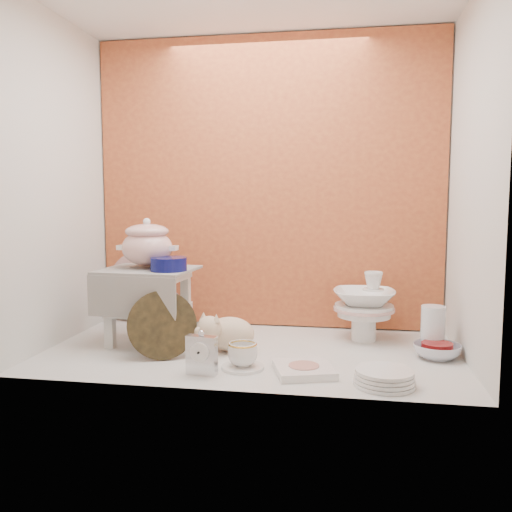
{
  "coord_description": "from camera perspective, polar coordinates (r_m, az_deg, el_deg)",
  "views": [
    {
      "loc": [
        0.41,
        -2.27,
        0.67
      ],
      "look_at": [
        0.02,
        0.02,
        0.42
      ],
      "focal_mm": 37.54,
      "sensor_mm": 36.0,
      "label": 1
    }
  ],
  "objects": [
    {
      "name": "lattice_dish",
      "position": [
        2.11,
        5.11,
        -11.98
      ],
      "size": [
        0.27,
        0.27,
        0.03
      ],
      "primitive_type": "cube",
      "rotation": [
        0.0,
        0.0,
        0.3
      ],
      "color": "white",
      "rests_on": "ground"
    },
    {
      "name": "floral_platter",
      "position": [
        2.96,
        -12.27,
        -3.26
      ],
      "size": [
        0.39,
        0.1,
        0.39
      ],
      "primitive_type": null,
      "rotation": [
        0.0,
        0.0,
        -0.14
      ],
      "color": "silver",
      "rests_on": "ground"
    },
    {
      "name": "blue_white_vase",
      "position": [
        2.84,
        -9.36,
        -5.05
      ],
      "size": [
        0.31,
        0.31,
        0.24
      ],
      "primitive_type": "imported",
      "rotation": [
        0.0,
        0.0,
        -0.41
      ],
      "color": "white",
      "rests_on": "ground"
    },
    {
      "name": "dinner_plate_stack",
      "position": [
        2.02,
        13.5,
        -12.46
      ],
      "size": [
        0.26,
        0.26,
        0.06
      ],
      "primitive_type": "cylinder",
      "rotation": [
        0.0,
        0.0,
        0.17
      ],
      "color": "white",
      "rests_on": "ground"
    },
    {
      "name": "plush_pig",
      "position": [
        2.37,
        -2.78,
        -8.21
      ],
      "size": [
        0.33,
        0.27,
        0.16
      ],
      "primitive_type": "ellipsoid",
      "rotation": [
        0.0,
        0.0,
        0.36
      ],
      "color": "beige",
      "rests_on": "ground"
    },
    {
      "name": "cobalt_bowl",
      "position": [
        2.4,
        -9.29,
        -0.85
      ],
      "size": [
        0.18,
        0.18,
        0.06
      ],
      "primitive_type": "cylinder",
      "rotation": [
        0.0,
        0.0,
        0.09
      ],
      "color": "#0A0E50",
      "rests_on": "step_stool"
    },
    {
      "name": "gold_rim_teacup",
      "position": [
        2.14,
        -1.43,
        -10.41
      ],
      "size": [
        0.12,
        0.12,
        0.09
      ],
      "primitive_type": "imported",
      "rotation": [
        0.0,
        0.0,
        0.02
      ],
      "color": "white",
      "rests_on": "teacup_saucer"
    },
    {
      "name": "teacup_saucer",
      "position": [
        2.16,
        -1.42,
        -11.76
      ],
      "size": [
        0.17,
        0.17,
        0.01
      ],
      "primitive_type": "cylinder",
      "rotation": [
        0.0,
        0.0,
        -0.01
      ],
      "color": "white",
      "rests_on": "ground"
    },
    {
      "name": "porcelain_tower",
      "position": [
        2.59,
        11.44,
        -5.23
      ],
      "size": [
        0.38,
        0.38,
        0.33
      ],
      "primitive_type": null,
      "rotation": [
        0.0,
        0.0,
        -0.4
      ],
      "color": "white",
      "rests_on": "ground"
    },
    {
      "name": "lacquer_tray",
      "position": [
        2.29,
        -9.97,
        -7.27
      ],
      "size": [
        0.31,
        0.2,
        0.28
      ],
      "primitive_type": null,
      "rotation": [
        0.0,
        0.0,
        0.4
      ],
      "color": "black",
      "rests_on": "ground"
    },
    {
      "name": "clear_glass_vase",
      "position": [
        2.47,
        18.32,
        -7.43
      ],
      "size": [
        0.13,
        0.13,
        0.21
      ],
      "primitive_type": "cylinder",
      "rotation": [
        0.0,
        0.0,
        -0.35
      ],
      "color": "silver",
      "rests_on": "ground"
    },
    {
      "name": "soup_tureen",
      "position": [
        2.52,
        -11.51,
        1.4
      ],
      "size": [
        0.29,
        0.29,
        0.23
      ],
      "primitive_type": null,
      "rotation": [
        0.0,
        0.0,
        0.08
      ],
      "color": "white",
      "rests_on": "step_stool"
    },
    {
      "name": "ground",
      "position": [
        2.4,
        -0.56,
        -10.08
      ],
      "size": [
        1.8,
        1.8,
        0.0
      ],
      "primitive_type": "plane",
      "color": "silver",
      "rests_on": "ground"
    },
    {
      "name": "step_stool",
      "position": [
        2.53,
        -11.35,
        -5.26
      ],
      "size": [
        0.43,
        0.38,
        0.35
      ],
      "primitive_type": null,
      "rotation": [
        0.0,
        0.0,
        -0.06
      ],
      "color": "silver",
      "rests_on": "ground"
    },
    {
      "name": "mantel_clock",
      "position": [
        2.08,
        -5.81,
        -10.22
      ],
      "size": [
        0.12,
        0.06,
        0.17
      ],
      "primitive_type": "cube",
      "rotation": [
        0.0,
        0.0,
        -0.13
      ],
      "color": "silver",
      "rests_on": "ground"
    },
    {
      "name": "niche_shell",
      "position": [
        2.49,
        0.16,
        12.14
      ],
      "size": [
        1.86,
        1.03,
        1.53
      ],
      "color": "#C26230",
      "rests_on": "ground"
    },
    {
      "name": "crystal_bowl",
      "position": [
        2.41,
        18.72,
        -9.58
      ],
      "size": [
        0.25,
        0.25,
        0.06
      ],
      "primitive_type": "imported",
      "rotation": [
        0.0,
        0.0,
        0.32
      ],
      "color": "silver",
      "rests_on": "ground"
    }
  ]
}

